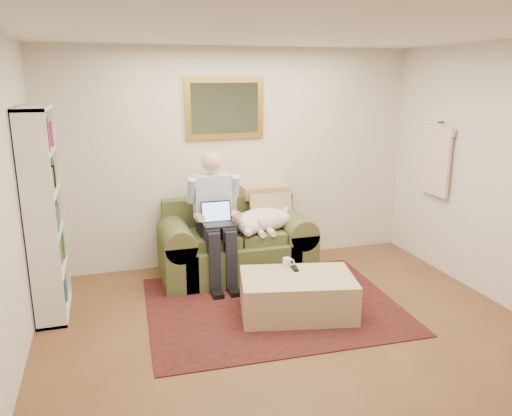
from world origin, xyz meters
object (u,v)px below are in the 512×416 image
bookshelf (44,214)px  laptop (217,218)px  sofa (236,250)px  coffee_mug (287,263)px  seated_man (216,220)px  ottoman (297,295)px  sleeping_dog (263,220)px

bookshelf → laptop: bearing=6.8°
sofa → bookshelf: bookshelf is taller
coffee_mug → bookshelf: 2.38m
seated_man → coffee_mug: bearing=-54.4°
sofa → bookshelf: size_ratio=0.87×
sofa → ottoman: sofa is taller
sleeping_dog → seated_man: bearing=-172.9°
seated_man → ottoman: size_ratio=1.35×
sofa → sleeping_dog: bearing=-15.7°
seated_man → bookshelf: bookshelf is taller
sofa → seated_man: (-0.26, -0.16, 0.43)m
ottoman → bookshelf: bookshelf is taller
laptop → ottoman: laptop is taller
seated_man → sleeping_dog: bearing=7.1°
sofa → ottoman: 1.22m
bookshelf → sleeping_dog: bearing=8.5°
laptop → bookshelf: 1.74m
seated_man → ottoman: 1.28m
seated_man → sleeping_dog: 0.58m
ottoman → coffee_mug: (-0.02, 0.25, 0.25)m
laptop → sleeping_dog: laptop is taller
sofa → coffee_mug: bearing=-72.6°
seated_man → ottoman: seated_man is taller
laptop → bookshelf: size_ratio=0.17×
laptop → coffee_mug: size_ratio=3.36×
sleeping_dog → ottoman: bearing=-90.0°
seated_man → ottoman: (0.57, -1.02, -0.53)m
sleeping_dog → bookshelf: 2.33m
sofa → laptop: laptop is taller
sleeping_dog → ottoman: size_ratio=0.66×
ottoman → sofa: bearing=104.8°
sofa → seated_man: bearing=-148.5°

